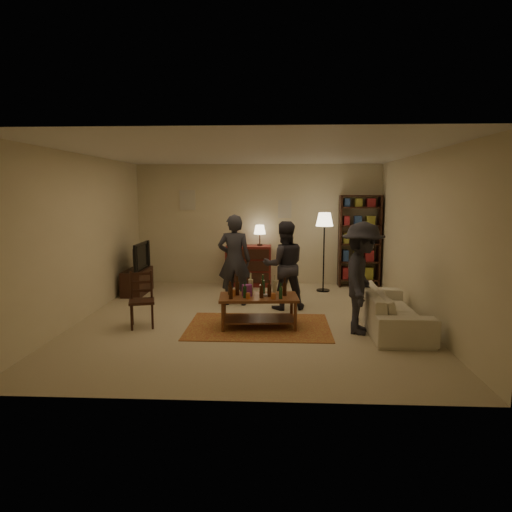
# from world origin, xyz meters

# --- Properties ---
(floor) EXTENTS (6.00, 6.00, 0.00)m
(floor) POSITION_xyz_m (0.00, 0.00, 0.00)
(floor) COLOR #C6B793
(floor) RESTS_ON ground
(room_shell) EXTENTS (6.00, 6.00, 6.00)m
(room_shell) POSITION_xyz_m (-0.65, 2.98, 1.81)
(room_shell) COLOR beige
(room_shell) RESTS_ON ground
(rug) EXTENTS (2.20, 1.50, 0.01)m
(rug) POSITION_xyz_m (0.17, -0.45, 0.01)
(rug) COLOR maroon
(rug) RESTS_ON ground
(coffee_table) EXTENTS (1.25, 0.75, 0.83)m
(coffee_table) POSITION_xyz_m (0.16, -0.44, 0.43)
(coffee_table) COLOR brown
(coffee_table) RESTS_ON ground
(dining_chair) EXTENTS (0.47, 0.47, 0.88)m
(dining_chair) POSITION_xyz_m (-1.66, -0.49, 0.46)
(dining_chair) COLOR #321910
(dining_chair) RESTS_ON ground
(tv_stand) EXTENTS (0.40, 1.00, 1.06)m
(tv_stand) POSITION_xyz_m (-2.44, 1.80, 0.38)
(tv_stand) COLOR #321910
(tv_stand) RESTS_ON ground
(dresser) EXTENTS (1.00, 0.50, 1.36)m
(dresser) POSITION_xyz_m (-0.19, 2.71, 0.48)
(dresser) COLOR maroon
(dresser) RESTS_ON ground
(bookshelf) EXTENTS (0.90, 0.34, 2.02)m
(bookshelf) POSITION_xyz_m (2.25, 2.78, 1.03)
(bookshelf) COLOR #321910
(bookshelf) RESTS_ON ground
(floor_lamp) EXTENTS (0.36, 0.36, 1.66)m
(floor_lamp) POSITION_xyz_m (1.42, 2.21, 1.40)
(floor_lamp) COLOR black
(floor_lamp) RESTS_ON ground
(sofa) EXTENTS (0.81, 2.08, 0.61)m
(sofa) POSITION_xyz_m (2.20, -0.40, 0.30)
(sofa) COLOR beige
(sofa) RESTS_ON ground
(person_left) EXTENTS (0.63, 0.42, 1.68)m
(person_left) POSITION_xyz_m (-0.34, 0.96, 0.84)
(person_left) COLOR #292931
(person_left) RESTS_ON ground
(person_right) EXTENTS (0.86, 0.72, 1.58)m
(person_right) POSITION_xyz_m (0.57, 0.71, 0.79)
(person_right) COLOR #2B2932
(person_right) RESTS_ON ground
(person_by_sofa) EXTENTS (0.88, 1.20, 1.66)m
(person_by_sofa) POSITION_xyz_m (1.70, -0.65, 0.83)
(person_by_sofa) COLOR #27272F
(person_by_sofa) RESTS_ON ground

